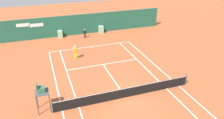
{
  "coord_description": "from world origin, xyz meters",
  "views": [
    {
      "loc": [
        -6.11,
        -13.97,
        11.06
      ],
      "look_at": [
        0.79,
        5.7,
        0.8
      ],
      "focal_mm": 35.12,
      "sensor_mm": 36.0,
      "label": 1
    }
  ],
  "objects": [
    {
      "name": "ground_plane",
      "position": [
        -0.0,
        0.58,
        0.0
      ],
      "size": [
        80.0,
        80.0,
        0.01
      ],
      "color": "#A8512D"
    },
    {
      "name": "ball_kid_left_post",
      "position": [
        0.02,
        15.24,
        0.72
      ],
      "size": [
        0.42,
        0.17,
        1.26
      ],
      "rotation": [
        0.0,
        0.0,
        3.17
      ],
      "color": "black",
      "rests_on": "ground_plane"
    },
    {
      "name": "tennis_ball_by_sideline",
      "position": [
        -3.4,
        5.8,
        0.03
      ],
      "size": [
        0.07,
        0.07,
        0.07
      ],
      "primitive_type": "sphere",
      "color": "#CCE033",
      "rests_on": "ground_plane"
    },
    {
      "name": "sponsor_back_wall",
      "position": [
        -0.02,
        16.97,
        1.43
      ],
      "size": [
        25.0,
        1.02,
        2.96
      ],
      "color": "#1E5642",
      "rests_on": "ground_plane"
    },
    {
      "name": "player_on_baseline",
      "position": [
        -2.53,
        8.85,
        0.96
      ],
      "size": [
        0.6,
        0.69,
        1.82
      ],
      "rotation": [
        0.0,
        0.0,
        3.21
      ],
      "color": "yellow",
      "rests_on": "ground_plane"
    },
    {
      "name": "umpire_chair",
      "position": [
        -6.58,
        0.55,
        1.71
      ],
      "size": [
        1.0,
        1.0,
        2.52
      ],
      "rotation": [
        0.0,
        0.0,
        -1.57
      ],
      "color": "#47474C",
      "rests_on": "ground_plane"
    },
    {
      "name": "tennis_net",
      "position": [
        0.0,
        0.0,
        0.51
      ],
      "size": [
        12.1,
        0.1,
        1.07
      ],
      "color": "#4C4C51",
      "rests_on": "ground_plane"
    }
  ]
}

